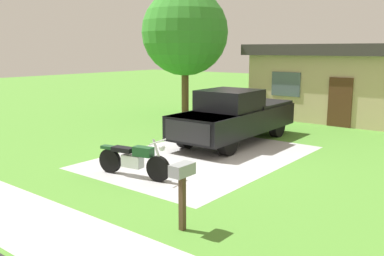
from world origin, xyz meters
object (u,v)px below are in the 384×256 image
Objects in this scene: motorcycle at (134,159)px; mailbox at (182,179)px; shade_tree at (185,33)px; pickup_truck at (236,115)px; neighbor_house at (359,81)px.

motorcycle is 1.75× the size of mailbox.
pickup_truck is at bearing -34.79° from shade_tree.
motorcycle is at bearing 150.80° from mailbox.
mailbox is 0.20× the size of shade_tree.
pickup_truck is 4.50× the size of mailbox.
mailbox is 0.13× the size of neighbor_house.
mailbox is 14.71m from neighbor_house.
pickup_truck is 0.91× the size of shade_tree.
shade_tree is (-8.64, 10.67, 3.10)m from mailbox.
pickup_truck is (-0.20, 5.22, 0.48)m from motorcycle.
pickup_truck is 0.59× the size of neighbor_house.
pickup_truck is 7.29m from shade_tree.
motorcycle is 5.25m from pickup_truck.
mailbox is (3.23, -6.91, 0.03)m from pickup_truck.
shade_tree is (-5.61, 8.98, 3.61)m from motorcycle.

